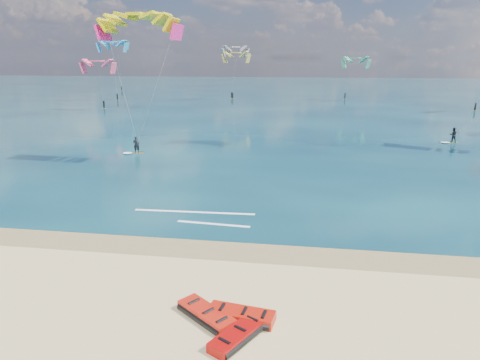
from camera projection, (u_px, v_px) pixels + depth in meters
name	position (u px, v px, depth m)	size (l,w,h in m)	color
ground	(246.00, 131.00, 57.49)	(320.00, 320.00, 0.00)	tan
wet_sand_strip	(151.00, 245.00, 22.31)	(320.00, 2.40, 0.01)	brown
sea	(277.00, 93.00, 118.34)	(320.00, 200.00, 0.04)	#092434
packed_kite_left	(241.00, 320.00, 15.97)	(2.72, 1.23, 0.45)	red
packed_kite_mid	(206.00, 319.00, 16.03)	(2.75, 1.22, 0.44)	red
packed_kite_right	(238.00, 339.00, 14.86)	(2.64, 1.15, 0.42)	#9E0806
kitesurfer_main	(137.00, 80.00, 39.01)	(9.12, 6.17, 14.33)	gold
shoreline_foam	(201.00, 216.00, 26.30)	(7.71, 2.34, 0.01)	white
distant_kites	(220.00, 75.00, 94.76)	(90.40, 44.62, 13.76)	red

